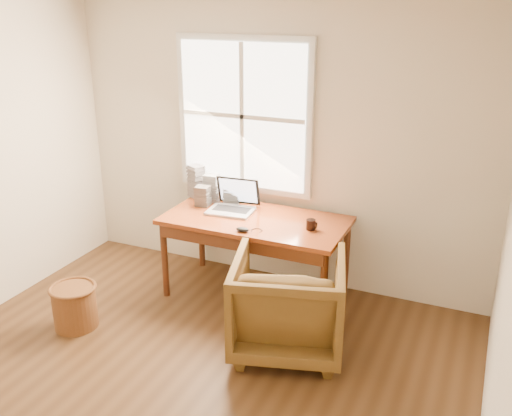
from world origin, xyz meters
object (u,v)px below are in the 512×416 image
Objects in this scene: desk at (256,220)px; coffee_mug at (311,225)px; cd_stack_a at (212,188)px; armchair at (288,303)px; laptop at (230,197)px; wicker_stool at (75,307)px.

coffee_mug is at bearing -5.38° from desk.
cd_stack_a is (-1.07, 0.30, 0.09)m from coffee_mug.
cd_stack_a is at bearing 142.77° from coffee_mug.
armchair is at bearing -107.96° from coffee_mug.
cd_stack_a is (-0.29, 0.21, -0.01)m from laptop.
wicker_stool is at bearing -169.92° from coffee_mug.
laptop reaches higher than coffee_mug.
desk reaches higher than wicker_stool.
coffee_mug is 1.12m from cd_stack_a.
laptop is at bearing 151.98° from coffee_mug.
laptop is 0.80m from coffee_mug.
armchair is at bearing 13.75° from wicker_stool.
coffee_mug is at bearing -102.00° from armchair.
wicker_stool is 4.00× the size of coffee_mug.
coffee_mug is (1.67, 1.03, 0.62)m from wicker_stool.
desk is 1.67m from wicker_stool.
desk is 1.89× the size of armchair.
wicker_stool is at bearing -1.98° from armchair.
cd_stack_a is (-0.55, 0.25, 0.15)m from desk.
cd_stack_a reaches higher than coffee_mug.
cd_stack_a is at bearing 155.67° from desk.
laptop is 0.36m from cd_stack_a.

